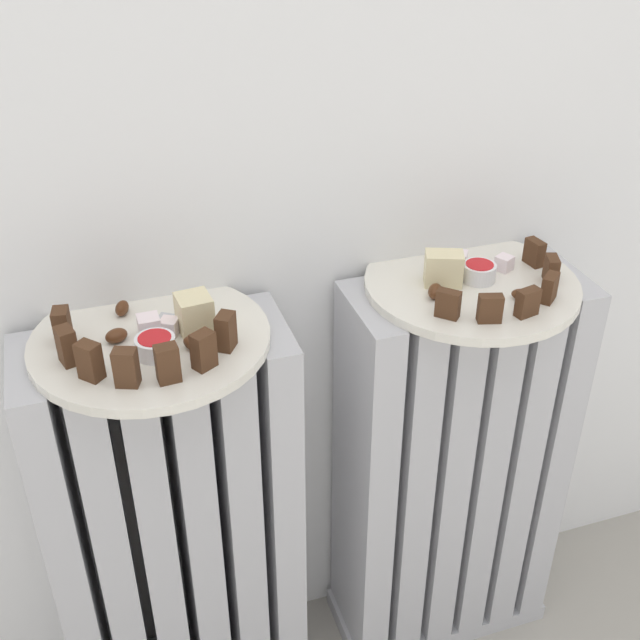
{
  "coord_description": "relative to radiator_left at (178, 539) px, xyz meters",
  "views": [
    {
      "loc": [
        -0.27,
        -0.52,
        1.16
      ],
      "look_at": [
        0.0,
        0.28,
        0.63
      ],
      "focal_mm": 44.82,
      "sensor_mm": 36.0,
      "label": 1
    }
  ],
  "objects": [
    {
      "name": "medjool_date_left_0",
      "position": [
        0.04,
        -0.05,
        0.35
      ],
      "size": [
        0.03,
        0.03,
        0.02
      ],
      "primitive_type": "ellipsoid",
      "rotation": [
        0.0,
        0.0,
        2.32
      ],
      "color": "#4C2814",
      "rests_on": "plate_left"
    },
    {
      "name": "medjool_date_right_0",
      "position": [
        0.35,
        -0.02,
        0.35
      ],
      "size": [
        0.03,
        0.03,
        0.02
      ],
      "primitive_type": "ellipsoid",
      "rotation": [
        0.0,
        0.0,
        0.98
      ],
      "color": "#4C2814",
      "rests_on": "plate_right"
    },
    {
      "name": "turkish_delight_right_1",
      "position": [
        0.47,
        0.01,
        0.35
      ],
      "size": [
        0.03,
        0.03,
        0.02
      ],
      "primitive_type": "cube",
      "rotation": [
        0.0,
        0.0,
        0.49
      ],
      "color": "white",
      "rests_on": "plate_right"
    },
    {
      "name": "jam_bowl_left",
      "position": [
        0.0,
        -0.04,
        0.35
      ],
      "size": [
        0.05,
        0.05,
        0.02
      ],
      "color": "white",
      "rests_on": "plate_left"
    },
    {
      "name": "medjool_date_right_1",
      "position": [
        0.45,
        -0.06,
        0.35
      ],
      "size": [
        0.03,
        0.03,
        0.01
      ],
      "primitive_type": "ellipsoid",
      "rotation": [
        0.0,
        0.0,
        2.47
      ],
      "color": "#4C2814",
      "rests_on": "plate_right"
    },
    {
      "name": "medjool_date_left_1",
      "position": [
        -0.04,
        -0.0,
        0.35
      ],
      "size": [
        0.03,
        0.03,
        0.02
      ],
      "primitive_type": "ellipsoid",
      "rotation": [
        0.0,
        0.0,
        0.34
      ],
      "color": "#4C2814",
      "rests_on": "plate_left"
    },
    {
      "name": "dark_cake_slice_left_5",
      "position": [
        0.05,
        -0.08,
        0.36
      ],
      "size": [
        0.03,
        0.03,
        0.04
      ],
      "primitive_type": "cube",
      "rotation": [
        0.0,
        0.0,
        0.53
      ],
      "color": "#472B19",
      "rests_on": "plate_left"
    },
    {
      "name": "dark_cake_slice_left_6",
      "position": [
        0.08,
        -0.05,
        0.36
      ],
      "size": [
        0.03,
        0.03,
        0.04
      ],
      "primitive_type": "cube",
      "rotation": [
        0.0,
        0.0,
        0.98
      ],
      "color": "#472B19",
      "rests_on": "plate_left"
    },
    {
      "name": "radiator_left",
      "position": [
        0.0,
        0.0,
        0.0
      ],
      "size": [
        0.34,
        0.15,
        0.64
      ],
      "color": "#B2B2B7",
      "rests_on": "ground_plane"
    },
    {
      "name": "fork",
      "position": [
        0.01,
        0.0,
        0.34
      ],
      "size": [
        0.06,
        0.09,
        0.0
      ],
      "color": "#B7B7BC",
      "rests_on": "plate_left"
    },
    {
      "name": "dark_cake_slice_left_4",
      "position": [
        0.01,
        -0.1,
        0.36
      ],
      "size": [
        0.03,
        0.02,
        0.04
      ],
      "primitive_type": "cube",
      "rotation": [
        0.0,
        0.0,
        0.08
      ],
      "color": "#472B19",
      "rests_on": "plate_left"
    },
    {
      "name": "marble_cake_slice_left_0",
      "position": [
        0.05,
        -0.01,
        0.36
      ],
      "size": [
        0.04,
        0.04,
        0.05
      ],
      "primitive_type": "cube",
      "rotation": [
        0.0,
        0.0,
        0.09
      ],
      "color": "beige",
      "rests_on": "plate_left"
    },
    {
      "name": "plate_left",
      "position": [
        0.0,
        -0.0,
        0.33
      ],
      "size": [
        0.28,
        0.28,
        0.01
      ],
      "primitive_type": "cylinder",
      "color": "silver",
      "rests_on": "radiator_left"
    },
    {
      "name": "dark_cake_slice_left_1",
      "position": [
        -0.09,
        -0.03,
        0.36
      ],
      "size": [
        0.02,
        0.03,
        0.04
      ],
      "primitive_type": "cube",
      "rotation": [
        0.0,
        0.0,
        -1.28
      ],
      "color": "#472B19",
      "rests_on": "plate_left"
    },
    {
      "name": "radiator_right",
      "position": [
        0.42,
        0.0,
        0.0
      ],
      "size": [
        0.34,
        0.15,
        0.64
      ],
      "color": "#B2B2B7",
      "rests_on": "ground_plane"
    },
    {
      "name": "dark_cake_slice_right_3",
      "position": [
        0.48,
        -0.08,
        0.36
      ],
      "size": [
        0.03,
        0.03,
        0.04
      ],
      "primitive_type": "cube",
      "rotation": [
        0.0,
        0.0,
        0.72
      ],
      "color": "#472B19",
      "rests_on": "plate_right"
    },
    {
      "name": "dark_cake_slice_left_3",
      "position": [
        -0.04,
        -0.09,
        0.36
      ],
      "size": [
        0.03,
        0.03,
        0.04
      ],
      "primitive_type": "cube",
      "rotation": [
        0.0,
        0.0,
        -0.38
      ],
      "color": "#472B19",
      "rests_on": "plate_left"
    },
    {
      "name": "dark_cake_slice_right_2",
      "position": [
        0.44,
        -0.1,
        0.36
      ],
      "size": [
        0.03,
        0.02,
        0.04
      ],
      "primitive_type": "cube",
      "rotation": [
        0.0,
        0.0,
        0.22
      ],
      "color": "#472B19",
      "rests_on": "plate_right"
    },
    {
      "name": "dark_cake_slice_right_0",
      "position": [
        0.35,
        -0.07,
        0.36
      ],
      "size": [
        0.03,
        0.03,
        0.04
      ],
      "primitive_type": "cube",
      "rotation": [
        0.0,
        0.0,
        -0.78
      ],
      "color": "#472B19",
      "rests_on": "plate_right"
    },
    {
      "name": "turkish_delight_left_0",
      "position": [
        0.0,
        0.0,
        0.35
      ],
      "size": [
        0.03,
        0.03,
        0.02
      ],
      "primitive_type": "cube",
      "rotation": [
        0.0,
        0.0,
        0.02
      ],
      "color": "white",
      "rests_on": "plate_left"
    },
    {
      "name": "marble_cake_slice_right_0",
      "position": [
        0.38,
        0.0,
        0.36
      ],
      "size": [
        0.06,
        0.05,
        0.04
      ],
      "primitive_type": "cube",
      "rotation": [
        0.0,
        0.0,
        -0.37
      ],
      "color": "beige",
      "rests_on": "plate_right"
    },
    {
      "name": "plate_right",
      "position": [
        0.42,
        -0.0,
        0.33
      ],
      "size": [
        0.28,
        0.28,
        0.01
      ],
      "primitive_type": "cylinder",
      "color": "silver",
      "rests_on": "radiator_right"
    },
    {
      "name": "dark_cake_slice_right_5",
      "position": [
        0.52,
        0.01,
        0.36
      ],
      "size": [
        0.02,
        0.03,
        0.04
      ],
      "primitive_type": "cube",
      "rotation": [
        0.0,
        0.0,
        1.72
      ],
      "color": "#472B19",
      "rests_on": "plate_right"
    },
    {
      "name": "dark_cake_slice_left_2",
      "position": [
        -0.07,
        -0.06,
        0.36
      ],
      "size": [
        0.03,
        0.03,
        0.04
      ],
      "primitive_type": "cube",
      "rotation": [
        0.0,
        0.0,
        -0.83
      ],
      "color": "#472B19",
      "rests_on": "plate_left"
    },
    {
      "name": "dark_cake_slice_left_0",
      "position": [
        -0.09,
        0.02,
        0.36
      ],
      "size": [
        0.02,
        0.03,
        0.04
      ],
      "primitive_type": "cube",
      "rotation": [
        0.0,
        0.0,
        -1.74
      ],
      "color": "#472B19",
      "rests_on": "plate_left"
    },
    {
      "name": "turkish_delight_right_0",
      "position": [
        0.41,
        0.04,
        0.35
      ],
      "size": [
        0.03,
        0.03,
        0.02
      ],
      "primitive_type": "cube",
      "rotation": [
        0.0,
        0.0,
        0.99
      ],
      "color": "white",
      "rests_on": "plate_right"
    },
    {
      "name": "medjool_date_left_2",
      "position": [
        -0.02,
        0.06,
        0.35
      ],
      "size": [
        0.02,
        0.03,
        0.02
      ],
      "primitive_type": "ellipsoid",
      "rotation": [
        0.0,
        0.0,
        1.07
      ],
      "color": "#4C2814",
      "rests_on": "plate_left"
    },
    {
      "name": "turkish_delight_left_1",
      "position": [
        0.02,
        -0.0,
        0.35
      ],
      "size": [
        0.03,
        0.03,
        0.02
      ],
      "primitive_type": "cube",
      "rotation": [
        0.0,
        0.0,
        1.06
      ],
      "color": "white",
      "rests_on": "plate_left"
    },
    {
      "name": "dark_cake_slice_right_1",
      "position": [
        0.39,
        -0.1,
        0.36
      ],
      "size": [
        0.03,
        0.02,
        0.04
      ],
      "primitive_type": "cube",
      "rotation": [
        0.0,
        0.0,
        -0.28
      ],
      "color": "#472B19",
      "rests_on": "plate_right"
    },
    {
      "name": "dark_cake_slice_right_4",
      "position": [
        0.51,
        -0.03,
        0.36
      ],
      "size": [
        0.02,
        0.03,
        0.04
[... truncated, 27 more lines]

